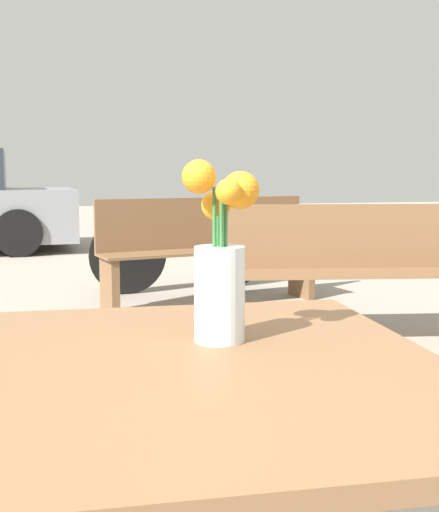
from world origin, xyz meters
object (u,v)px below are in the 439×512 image
object	(u,v)px
bicycle	(183,251)
bench_middle	(345,269)
flower_vase	(220,270)
table_front	(180,425)
bench_far	(208,246)

from	to	relation	value
bicycle	bench_middle	bearing A→B (deg)	-72.10
flower_vase	bench_middle	xyz separation A→B (m)	(1.44, 2.52, -0.42)
flower_vase	table_front	bearing A→B (deg)	-130.96
table_front	bench_middle	bearing A→B (deg)	59.74
bicycle	flower_vase	bearing A→B (deg)	-100.11
table_front	bench_far	xyz separation A→B (m)	(0.98, 3.94, -0.17)
bench_middle	bench_far	bearing A→B (deg)	113.19
table_front	bench_middle	world-z (taller)	bench_middle
bench_middle	bench_far	distance (m)	1.42
bench_middle	bicycle	world-z (taller)	bench_middle
flower_vase	bicycle	distance (m)	4.60
bench_far	bicycle	size ratio (longest dim) A/B	1.10
bench_far	bicycle	distance (m)	0.68
table_front	flower_vase	xyz separation A→B (m)	(0.10, 0.11, 0.23)
bench_middle	bicycle	xyz separation A→B (m)	(-0.64, 1.98, -0.10)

